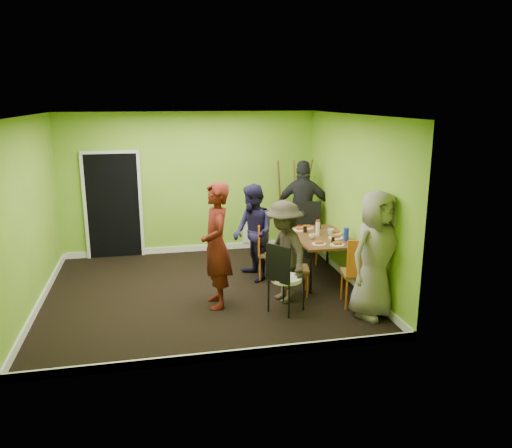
{
  "coord_description": "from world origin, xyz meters",
  "views": [
    {
      "loc": [
        -0.74,
        -7.59,
        3.05
      ],
      "look_at": [
        0.86,
        0.0,
        1.08
      ],
      "focal_mm": 35.0,
      "sensor_mm": 36.0,
      "label": 1
    }
  ],
  "objects_px": {
    "thermos": "(318,228)",
    "person_left_near": "(284,252)",
    "chair_bentwood": "(283,275)",
    "person_left_far": "(253,233)",
    "person_standing": "(216,246)",
    "chair_left_near": "(292,263)",
    "chair_back_end": "(308,219)",
    "blue_bottle": "(346,234)",
    "easel": "(293,205)",
    "dining_table": "(321,239)",
    "orange_bottle": "(314,231)",
    "chair_front_end": "(359,269)",
    "person_front_end": "(376,254)",
    "chair_left_far": "(266,248)",
    "person_back_end": "(303,209)"
  },
  "relations": [
    {
      "from": "dining_table",
      "to": "person_back_end",
      "type": "distance_m",
      "value": 1.27
    },
    {
      "from": "chair_back_end",
      "to": "blue_bottle",
      "type": "distance_m",
      "value": 1.43
    },
    {
      "from": "chair_bentwood",
      "to": "easel",
      "type": "height_order",
      "value": "easel"
    },
    {
      "from": "chair_bentwood",
      "to": "person_left_far",
      "type": "bearing_deg",
      "value": 147.29
    },
    {
      "from": "chair_left_far",
      "to": "chair_left_near",
      "type": "bearing_deg",
      "value": 32.98
    },
    {
      "from": "person_left_near",
      "to": "person_back_end",
      "type": "relative_size",
      "value": 0.83
    },
    {
      "from": "chair_left_near",
      "to": "person_standing",
      "type": "xyz_separation_m",
      "value": [
        -1.22,
        -0.2,
        0.42
      ]
    },
    {
      "from": "chair_back_end",
      "to": "thermos",
      "type": "xyz_separation_m",
      "value": [
        -0.14,
        -0.97,
        0.07
      ]
    },
    {
      "from": "chair_left_far",
      "to": "person_standing",
      "type": "height_order",
      "value": "person_standing"
    },
    {
      "from": "easel",
      "to": "person_standing",
      "type": "bearing_deg",
      "value": -126.53
    },
    {
      "from": "dining_table",
      "to": "chair_left_far",
      "type": "relative_size",
      "value": 1.53
    },
    {
      "from": "chair_left_near",
      "to": "thermos",
      "type": "bearing_deg",
      "value": 149.18
    },
    {
      "from": "blue_bottle",
      "to": "person_left_near",
      "type": "bearing_deg",
      "value": -157.87
    },
    {
      "from": "chair_left_near",
      "to": "person_back_end",
      "type": "height_order",
      "value": "person_back_end"
    },
    {
      "from": "orange_bottle",
      "to": "thermos",
      "type": "bearing_deg",
      "value": -82.11
    },
    {
      "from": "chair_left_near",
      "to": "blue_bottle",
      "type": "distance_m",
      "value": 1.09
    },
    {
      "from": "thermos",
      "to": "person_standing",
      "type": "bearing_deg",
      "value": -154.15
    },
    {
      "from": "person_left_far",
      "to": "chair_bentwood",
      "type": "bearing_deg",
      "value": -5.38
    },
    {
      "from": "chair_back_end",
      "to": "chair_front_end",
      "type": "xyz_separation_m",
      "value": [
        0.03,
        -2.38,
        -0.19
      ]
    },
    {
      "from": "chair_front_end",
      "to": "chair_bentwood",
      "type": "height_order",
      "value": "chair_front_end"
    },
    {
      "from": "easel",
      "to": "person_front_end",
      "type": "bearing_deg",
      "value": -85.94
    },
    {
      "from": "chair_front_end",
      "to": "person_left_far",
      "type": "relative_size",
      "value": 0.65
    },
    {
      "from": "easel",
      "to": "thermos",
      "type": "relative_size",
      "value": 7.91
    },
    {
      "from": "thermos",
      "to": "person_left_far",
      "type": "xyz_separation_m",
      "value": [
        -1.12,
        0.09,
        -0.04
      ]
    },
    {
      "from": "easel",
      "to": "orange_bottle",
      "type": "bearing_deg",
      "value": -91.82
    },
    {
      "from": "thermos",
      "to": "easel",
      "type": "bearing_deg",
      "value": 88.94
    },
    {
      "from": "orange_bottle",
      "to": "person_front_end",
      "type": "distance_m",
      "value": 1.88
    },
    {
      "from": "person_left_far",
      "to": "person_front_end",
      "type": "relative_size",
      "value": 0.9
    },
    {
      "from": "chair_left_far",
      "to": "chair_bentwood",
      "type": "bearing_deg",
      "value": 12.4
    },
    {
      "from": "chair_left_far",
      "to": "chair_bentwood",
      "type": "height_order",
      "value": "chair_bentwood"
    },
    {
      "from": "orange_bottle",
      "to": "person_left_near",
      "type": "distance_m",
      "value": 1.35
    },
    {
      "from": "chair_left_far",
      "to": "person_front_end",
      "type": "distance_m",
      "value": 2.16
    },
    {
      "from": "chair_back_end",
      "to": "dining_table",
      "type": "bearing_deg",
      "value": 105.68
    },
    {
      "from": "chair_left_far",
      "to": "chair_bentwood",
      "type": "xyz_separation_m",
      "value": [
        -0.07,
        -1.42,
        0.03
      ]
    },
    {
      "from": "chair_bentwood",
      "to": "person_back_end",
      "type": "distance_m",
      "value": 2.78
    },
    {
      "from": "chair_back_end",
      "to": "easel",
      "type": "xyz_separation_m",
      "value": [
        -0.11,
        0.7,
        0.13
      ]
    },
    {
      "from": "chair_left_near",
      "to": "person_left_near",
      "type": "relative_size",
      "value": 0.59
    },
    {
      "from": "thermos",
      "to": "person_left_near",
      "type": "relative_size",
      "value": 0.15
    },
    {
      "from": "dining_table",
      "to": "thermos",
      "type": "xyz_separation_m",
      "value": [
        -0.03,
        0.07,
        0.17
      ]
    },
    {
      "from": "dining_table",
      "to": "orange_bottle",
      "type": "distance_m",
      "value": 0.23
    },
    {
      "from": "orange_bottle",
      "to": "person_left_far",
      "type": "height_order",
      "value": "person_left_far"
    },
    {
      "from": "thermos",
      "to": "chair_back_end",
      "type": "bearing_deg",
      "value": 81.91
    },
    {
      "from": "chair_bentwood",
      "to": "person_standing",
      "type": "xyz_separation_m",
      "value": [
        -0.9,
        0.46,
        0.36
      ]
    },
    {
      "from": "person_back_end",
      "to": "person_front_end",
      "type": "height_order",
      "value": "person_back_end"
    },
    {
      "from": "chair_left_near",
      "to": "person_left_far",
      "type": "distance_m",
      "value": 0.97
    },
    {
      "from": "chair_left_far",
      "to": "chair_back_end",
      "type": "xyz_separation_m",
      "value": [
        1.05,
        0.92,
        0.25
      ]
    },
    {
      "from": "person_left_near",
      "to": "person_left_far",
      "type": "bearing_deg",
      "value": 178.05
    },
    {
      "from": "dining_table",
      "to": "person_left_near",
      "type": "bearing_deg",
      "value": -135.84
    },
    {
      "from": "chair_front_end",
      "to": "orange_bottle",
      "type": "relative_size",
      "value": 13.91
    },
    {
      "from": "person_left_far",
      "to": "chair_left_near",
      "type": "bearing_deg",
      "value": 18.65
    }
  ]
}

